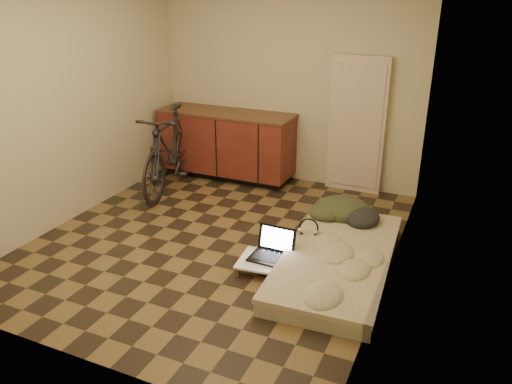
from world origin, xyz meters
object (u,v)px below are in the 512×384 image
at_px(bicycle, 170,146).
at_px(lap_desk, 274,263).
at_px(laptop, 272,251).
at_px(futon, 338,260).

distance_m(bicycle, lap_desk, 2.46).
bearing_deg(laptop, lap_desk, -53.79).
relative_size(bicycle, laptop, 4.77).
relative_size(bicycle, lap_desk, 2.58).
distance_m(bicycle, laptop, 2.36).
xyz_separation_m(bicycle, lap_desk, (1.99, -1.37, -0.49)).
bearing_deg(laptop, futon, 22.67).
xyz_separation_m(bicycle, futon, (2.50, -1.06, -0.50)).
bearing_deg(futon, laptop, -161.55).
bearing_deg(futon, lap_desk, -152.47).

